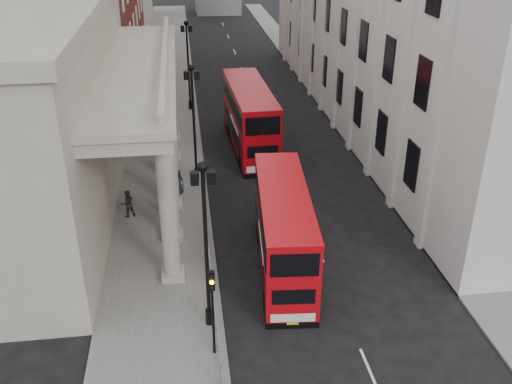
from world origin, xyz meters
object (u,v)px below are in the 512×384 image
object	(u,v)px
pedestrian_a	(164,203)
lamp_post_north	(188,59)
bus_far	(250,117)
bus_near	(283,229)
lamp_post_mid	(194,116)
traffic_light	(212,298)
lamp_post_south	(206,236)
pedestrian_c	(178,182)
pedestrian_b	(128,204)

from	to	relation	value
pedestrian_a	lamp_post_north	bearing A→B (deg)	51.93
lamp_post_north	bus_far	world-z (taller)	lamp_post_north
bus_near	pedestrian_a	bearing A→B (deg)	139.11
lamp_post_mid	traffic_light	distance (m)	18.11
lamp_post_south	pedestrian_c	distance (m)	14.52
lamp_post_north	pedestrian_b	distance (m)	21.77
bus_near	lamp_post_north	bearing A→B (deg)	103.46
traffic_light	lamp_post_mid	bearing A→B (deg)	90.32
lamp_post_north	bus_near	bearing A→B (deg)	-81.21
pedestrian_a	bus_near	bearing A→B (deg)	-77.62
lamp_post_north	pedestrian_c	xyz separation A→B (m)	(-1.29, -18.09, -3.93)
bus_far	lamp_post_south	bearing A→B (deg)	-103.96
pedestrian_b	bus_near	bearing A→B (deg)	125.01
lamp_post_north	traffic_light	xyz separation A→B (m)	(0.10, -34.02, -1.80)
traffic_light	pedestrian_b	distance (m)	14.02
pedestrian_b	pedestrian_c	xyz separation A→B (m)	(3.19, 2.85, -0.03)
lamp_post_south	pedestrian_b	xyz separation A→B (m)	(-4.49, 11.06, -3.90)
traffic_light	bus_near	distance (m)	7.72
bus_far	pedestrian_b	size ratio (longest dim) A/B	6.66
lamp_post_north	pedestrian_a	bearing A→B (deg)	-96.01
traffic_light	pedestrian_a	distance (m)	13.44
pedestrian_c	traffic_light	bearing A→B (deg)	-66.11
bus_near	pedestrian_c	bearing A→B (deg)	125.05
pedestrian_a	pedestrian_b	bearing A→B (deg)	147.33
pedestrian_b	pedestrian_c	distance (m)	4.28
lamp_post_north	traffic_light	distance (m)	34.07
bus_near	bus_far	xyz separation A→B (m)	(0.28, 17.21, 0.29)
lamp_post_south	bus_far	size ratio (longest dim) A/B	0.70
lamp_post_north	traffic_light	size ratio (longest dim) A/B	1.93
pedestrian_c	pedestrian_a	bearing A→B (deg)	-88.74
lamp_post_south	pedestrian_c	size ratio (longest dim) A/B	4.84
lamp_post_mid	pedestrian_b	size ratio (longest dim) A/B	4.66
pedestrian_a	lamp_post_south	bearing A→B (deg)	-110.75
lamp_post_south	lamp_post_mid	size ratio (longest dim) A/B	1.00
lamp_post_south	pedestrian_a	xyz separation A→B (m)	(-2.21, 11.04, -3.99)
lamp_post_south	pedestrian_b	bearing A→B (deg)	112.08
traffic_light	pedestrian_c	xyz separation A→B (m)	(-1.39, 15.93, -2.13)
bus_near	pedestrian_a	world-z (taller)	bus_near
bus_far	lamp_post_mid	bearing A→B (deg)	-130.90
lamp_post_mid	bus_near	distance (m)	12.58
lamp_post_north	pedestrian_c	world-z (taller)	lamp_post_north
lamp_post_north	lamp_post_south	bearing A→B (deg)	-90.00
bus_far	pedestrian_a	size ratio (longest dim) A/B	7.43
bus_far	pedestrian_a	bearing A→B (deg)	-124.56
lamp_post_south	lamp_post_north	distance (m)	32.00
bus_far	pedestrian_a	xyz separation A→B (m)	(-6.75, -10.61, -1.74)
pedestrian_b	traffic_light	bearing A→B (deg)	91.45
traffic_light	pedestrian_b	size ratio (longest dim) A/B	2.41
lamp_post_mid	lamp_post_north	size ratio (longest dim) A/B	1.00
bus_far	pedestrian_b	world-z (taller)	bus_far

